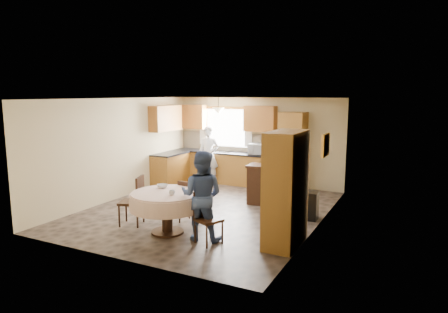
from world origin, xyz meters
name	(u,v)px	position (x,y,z in m)	size (l,w,h in m)	color
floor	(207,210)	(0.00, 0.00, 0.00)	(5.00, 6.00, 0.01)	brown
ceiling	(206,99)	(0.00, 0.00, 2.50)	(5.00, 6.00, 0.01)	white
wall_back	(257,141)	(0.00, 3.00, 1.25)	(5.00, 0.02, 2.50)	tan
wall_front	(113,182)	(0.00, -3.00, 1.25)	(5.00, 0.02, 2.50)	tan
wall_left	(119,149)	(-2.50, 0.00, 1.25)	(0.02, 6.00, 2.50)	tan
wall_right	(319,164)	(2.50, 0.00, 1.25)	(0.02, 6.00, 2.50)	tan
window	(226,128)	(-1.00, 2.98, 1.60)	(1.40, 0.03, 1.10)	white
curtain_left	(203,125)	(-1.75, 2.93, 1.65)	(0.22, 0.02, 1.15)	white
curtain_right	(248,127)	(-0.25, 2.93, 1.65)	(0.22, 0.02, 1.15)	white
base_cab_back	(226,168)	(-0.85, 2.70, 0.44)	(3.30, 0.60, 0.88)	#AB732D
counter_back	(226,153)	(-0.85, 2.70, 0.90)	(3.30, 0.64, 0.04)	black
base_cab_left	(171,169)	(-2.20, 1.80, 0.44)	(0.60, 1.20, 0.88)	#AB732D
counter_left	(170,154)	(-2.20, 1.80, 0.90)	(0.64, 1.20, 0.04)	black
backsplash	(230,142)	(-0.85, 2.99, 1.18)	(3.30, 0.02, 0.55)	beige
wall_cab_left	(193,117)	(-2.05, 2.83, 1.91)	(0.85, 0.33, 0.72)	#A76929
wall_cab_right	(260,119)	(0.15, 2.83, 1.91)	(0.90, 0.33, 0.72)	#A76929
wall_cab_side	(166,118)	(-2.33, 1.80, 1.91)	(0.33, 1.20, 0.72)	#A76929
oven_tower	(292,152)	(1.15, 2.69, 1.06)	(0.66, 0.62, 2.12)	#AB732D
oven_upper	(289,146)	(1.15, 2.38, 1.25)	(0.56, 0.01, 0.45)	black
oven_lower	(289,165)	(1.15, 2.38, 0.75)	(0.56, 0.01, 0.45)	black
pendant	(218,111)	(-1.00, 2.50, 2.12)	(0.36, 0.36, 0.18)	beige
sideboard	(273,187)	(1.20, 1.07, 0.44)	(1.23, 0.51, 0.88)	#381E0F
space_heater	(307,205)	(2.20, 0.36, 0.29)	(0.43, 0.30, 0.59)	black
cupboard	(286,189)	(2.22, -1.22, 0.99)	(0.52, 1.04, 1.99)	#AB732D
dining_table	(167,201)	(0.06, -1.65, 0.62)	(1.38, 1.38, 0.79)	#381E0F
chair_left	(135,198)	(-0.79, -1.54, 0.55)	(0.55, 0.55, 0.99)	#381E0F
chair_back	(188,200)	(0.10, -0.96, 0.48)	(0.42, 0.42, 0.88)	#381E0F
chair_right	(206,214)	(0.94, -1.73, 0.51)	(0.52, 0.52, 0.92)	#381E0F
framed_picture	(325,145)	(2.47, 0.63, 1.56)	(0.06, 0.57, 0.47)	gold
microwave	(259,149)	(0.19, 2.65, 1.07)	(0.55, 0.38, 0.31)	silver
person_sink	(208,156)	(-1.19, 2.24, 0.85)	(0.62, 0.41, 1.69)	silver
person_dining	(202,196)	(0.80, -1.64, 0.81)	(0.79, 0.61, 1.62)	#384C7B
bowl_sideboard	(260,166)	(0.86, 1.07, 0.91)	(0.22, 0.22, 0.05)	#B2B2B2
bottle_sideboard	(292,164)	(1.62, 1.07, 1.03)	(0.11, 0.11, 0.29)	silver
cup_table	(172,193)	(0.26, -1.77, 0.83)	(0.11, 0.11, 0.09)	#B2B2B2
bowl_table	(162,186)	(-0.22, -1.39, 0.82)	(0.21, 0.21, 0.07)	#B2B2B2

